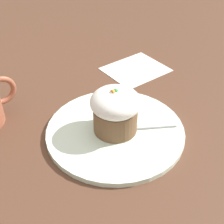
# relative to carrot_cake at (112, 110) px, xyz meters

# --- Properties ---
(ground_plane) EXTENTS (4.00, 4.00, 0.00)m
(ground_plane) POSITION_rel_carrot_cake_xyz_m (0.00, -0.00, -0.05)
(ground_plane) COLOR #513323
(dessert_plate) EXTENTS (0.25, 0.25, 0.01)m
(dessert_plate) POSITION_rel_carrot_cake_xyz_m (0.00, -0.00, -0.05)
(dessert_plate) COLOR silver
(dessert_plate) RESTS_ON ground_plane
(carrot_cake) EXTENTS (0.09, 0.09, 0.09)m
(carrot_cake) POSITION_rel_carrot_cake_xyz_m (0.00, 0.00, 0.00)
(carrot_cake) COLOR brown
(carrot_cake) RESTS_ON dessert_plate
(spoon) EXTENTS (0.12, 0.08, 0.01)m
(spoon) POSITION_rel_carrot_cake_xyz_m (0.02, -0.02, -0.04)
(spoon) COLOR #B7B7BC
(spoon) RESTS_ON dessert_plate
(paper_napkin) EXTENTS (0.14, 0.12, 0.00)m
(paper_napkin) POSITION_rel_carrot_cake_xyz_m (0.18, 0.16, -0.05)
(paper_napkin) COLOR white
(paper_napkin) RESTS_ON ground_plane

